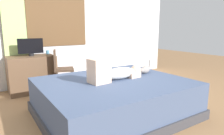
{
  "coord_description": "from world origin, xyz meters",
  "views": [
    {
      "loc": [
        -1.52,
        -2.22,
        1.28
      ],
      "look_at": [
        0.14,
        0.34,
        0.68
      ],
      "focal_mm": 31.78,
      "sensor_mm": 36.0,
      "label": 1
    }
  ],
  "objects_px": {
    "person_lying": "(115,72)",
    "chair_by_desk": "(60,67)",
    "bed": "(114,98)",
    "cat": "(145,69)",
    "desk": "(32,74)",
    "tv_monitor": "(31,47)",
    "cup": "(48,52)"
  },
  "relations": [
    {
      "from": "chair_by_desk",
      "to": "cat",
      "type": "bearing_deg",
      "value": -55.5
    },
    {
      "from": "cup",
      "to": "chair_by_desk",
      "type": "height_order",
      "value": "chair_by_desk"
    },
    {
      "from": "desk",
      "to": "bed",
      "type": "bearing_deg",
      "value": -67.09
    },
    {
      "from": "person_lying",
      "to": "cat",
      "type": "xyz_separation_m",
      "value": [
        0.67,
        0.07,
        -0.05
      ]
    },
    {
      "from": "bed",
      "to": "tv_monitor",
      "type": "bearing_deg",
      "value": 112.49
    },
    {
      "from": "bed",
      "to": "chair_by_desk",
      "type": "height_order",
      "value": "chair_by_desk"
    },
    {
      "from": "desk",
      "to": "tv_monitor",
      "type": "bearing_deg",
      "value": 0.0
    },
    {
      "from": "cup",
      "to": "tv_monitor",
      "type": "bearing_deg",
      "value": -163.14
    },
    {
      "from": "person_lying",
      "to": "tv_monitor",
      "type": "relative_size",
      "value": 1.96
    },
    {
      "from": "person_lying",
      "to": "tv_monitor",
      "type": "xyz_separation_m",
      "value": [
        -0.81,
        1.82,
        0.28
      ]
    },
    {
      "from": "bed",
      "to": "chair_by_desk",
      "type": "bearing_deg",
      "value": 100.44
    },
    {
      "from": "cat",
      "to": "cup",
      "type": "relative_size",
      "value": 4.15
    },
    {
      "from": "person_lying",
      "to": "chair_by_desk",
      "type": "relative_size",
      "value": 1.1
    },
    {
      "from": "person_lying",
      "to": "bed",
      "type": "bearing_deg",
      "value": -141.22
    },
    {
      "from": "cup",
      "to": "bed",
      "type": "bearing_deg",
      "value": -78.16
    },
    {
      "from": "bed",
      "to": "tv_monitor",
      "type": "height_order",
      "value": "tv_monitor"
    },
    {
      "from": "cat",
      "to": "chair_by_desk",
      "type": "height_order",
      "value": "chair_by_desk"
    },
    {
      "from": "person_lying",
      "to": "cup",
      "type": "height_order",
      "value": "person_lying"
    },
    {
      "from": "cat",
      "to": "tv_monitor",
      "type": "xyz_separation_m",
      "value": [
        -1.47,
        1.75,
        0.32
      ]
    },
    {
      "from": "cat",
      "to": "chair_by_desk",
      "type": "bearing_deg",
      "value": 124.5
    },
    {
      "from": "cat",
      "to": "person_lying",
      "type": "bearing_deg",
      "value": -174.03
    },
    {
      "from": "desk",
      "to": "cup",
      "type": "bearing_deg",
      "value": 16.18
    },
    {
      "from": "tv_monitor",
      "to": "chair_by_desk",
      "type": "xyz_separation_m",
      "value": [
        0.48,
        -0.31,
        -0.41
      ]
    },
    {
      "from": "bed",
      "to": "cup",
      "type": "xyz_separation_m",
      "value": [
        -0.41,
        1.96,
        0.52
      ]
    },
    {
      "from": "tv_monitor",
      "to": "chair_by_desk",
      "type": "relative_size",
      "value": 0.56
    },
    {
      "from": "cup",
      "to": "cat",
      "type": "bearing_deg",
      "value": -58.98
    },
    {
      "from": "tv_monitor",
      "to": "chair_by_desk",
      "type": "distance_m",
      "value": 0.71
    },
    {
      "from": "desk",
      "to": "chair_by_desk",
      "type": "height_order",
      "value": "chair_by_desk"
    },
    {
      "from": "person_lying",
      "to": "chair_by_desk",
      "type": "bearing_deg",
      "value": 102.09
    },
    {
      "from": "bed",
      "to": "cat",
      "type": "height_order",
      "value": "cat"
    },
    {
      "from": "desk",
      "to": "chair_by_desk",
      "type": "relative_size",
      "value": 1.05
    },
    {
      "from": "cat",
      "to": "tv_monitor",
      "type": "relative_size",
      "value": 0.7
    }
  ]
}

